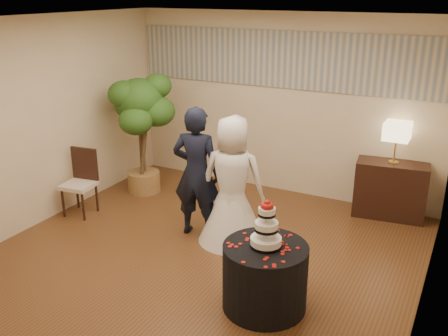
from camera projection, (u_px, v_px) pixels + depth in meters
The scene contains 15 objects.
floor at pixel (202, 257), 6.13m from camera, with size 5.00×5.00×0.00m, color brown.
ceiling at pixel (198, 20), 5.18m from camera, with size 5.00×5.00×0.00m, color white.
wall_back at pixel (281, 105), 7.74m from camera, with size 5.00×0.06×2.80m, color beige.
wall_front at pixel (24, 242), 3.57m from camera, with size 5.00×0.06×2.80m, color beige.
wall_left at pixel (40, 122), 6.74m from camera, with size 0.06×5.00×2.80m, color beige.
wall_right at pixel (436, 187), 4.57m from camera, with size 0.06×5.00×2.80m, color beige.
mural_border at pixel (282, 60), 7.48m from camera, with size 4.90×0.02×0.85m, color #A1A095.
groom at pixel (197, 172), 6.43m from camera, with size 0.64×0.42×1.74m, color black.
bride at pixel (232, 180), 6.27m from camera, with size 0.88×0.88×1.67m, color white.
cake_table at pixel (265, 277), 5.07m from camera, with size 0.87×0.87×0.70m, color black.
wedding_cake at pixel (267, 223), 4.86m from camera, with size 0.32×0.32×0.50m, color white, non-canonical shape.
console at pixel (390, 190), 7.10m from camera, with size 0.98×0.43×0.81m, color black.
table_lamp at pixel (396, 143), 6.86m from camera, with size 0.34×0.34×0.58m, color beige, non-canonical shape.
ficus_tree at pixel (141, 134), 7.78m from camera, with size 0.92×0.92×1.94m, color #2D5C1D, non-canonical shape.
side_chair at pixel (78, 183), 7.14m from camera, with size 0.44×0.46×0.96m, color black, non-canonical shape.
Camera 1 is at (2.74, -4.65, 3.11)m, focal length 40.00 mm.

